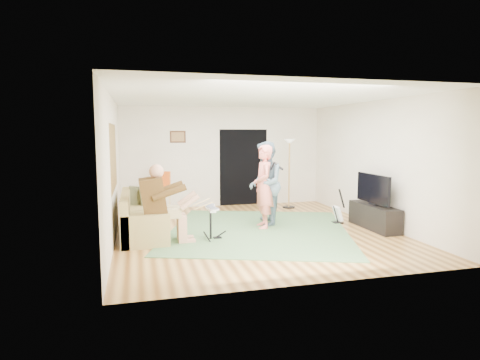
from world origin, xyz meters
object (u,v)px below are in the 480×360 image
(singer, at_px, (263,187))
(dining_chair, at_px, (160,200))
(tv_cabinet, at_px, (374,217))
(sofa, at_px, (140,221))
(drum_kit, at_px, (211,225))
(guitar_spare, at_px, (338,213))
(guitarist, at_px, (265,184))
(television, at_px, (373,189))
(torchiere_lamp, at_px, (289,161))

(singer, height_order, dining_chair, singer)
(dining_chair, xyz_separation_m, tv_cabinet, (4.31, -2.49, -0.13))
(sofa, relative_size, drum_kit, 3.19)
(sofa, distance_m, dining_chair, 1.93)
(guitar_spare, height_order, dining_chair, dining_chair)
(guitarist, relative_size, dining_chair, 1.72)
(television, bearing_deg, singer, 164.13)
(guitarist, distance_m, guitar_spare, 1.78)
(singer, relative_size, guitarist, 0.96)
(guitarist, xyz_separation_m, dining_chair, (-2.18, 1.62, -0.53))
(sofa, distance_m, drum_kit, 1.45)
(sofa, relative_size, torchiere_lamp, 1.12)
(drum_kit, xyz_separation_m, singer, (1.25, 0.64, 0.60))
(torchiere_lamp, xyz_separation_m, dining_chair, (-3.42, -0.16, -0.88))
(sofa, xyz_separation_m, torchiere_lamp, (3.91, 2.02, 0.98))
(sofa, distance_m, guitar_spare, 4.29)
(guitar_spare, relative_size, dining_chair, 0.73)
(dining_chair, distance_m, tv_cabinet, 4.98)
(drum_kit, relative_size, guitar_spare, 0.84)
(drum_kit, distance_m, singer, 1.53)
(dining_chair, bearing_deg, sofa, -85.10)
(torchiere_lamp, height_order, television, torchiere_lamp)
(sofa, height_order, dining_chair, dining_chair)
(torchiere_lamp, height_order, tv_cabinet, torchiere_lamp)
(guitar_spare, bearing_deg, singer, 179.94)
(sofa, height_order, tv_cabinet, sofa)
(singer, distance_m, torchiere_lamp, 2.47)
(dining_chair, height_order, television, television)
(sofa, distance_m, torchiere_lamp, 4.50)
(guitarist, xyz_separation_m, guitar_spare, (1.62, -0.25, -0.69))
(drum_kit, height_order, singer, singer)
(guitarist, xyz_separation_m, television, (2.08, -0.87, -0.06))
(sofa, relative_size, singer, 1.17)
(torchiere_lamp, bearing_deg, singer, -124.02)
(torchiere_lamp, bearing_deg, drum_kit, -134.41)
(singer, bearing_deg, tv_cabinet, 79.66)
(television, bearing_deg, guitarist, 157.19)
(guitarist, bearing_deg, television, 82.17)
(torchiere_lamp, relative_size, dining_chair, 1.73)
(guitarist, bearing_deg, drum_kit, -41.95)
(guitar_spare, height_order, tv_cabinet, guitar_spare)
(singer, height_order, torchiere_lamp, torchiere_lamp)
(drum_kit, bearing_deg, torchiere_lamp, 45.59)
(sofa, xyz_separation_m, dining_chair, (0.49, 1.86, 0.10))
(torchiere_lamp, distance_m, dining_chair, 3.54)
(singer, xyz_separation_m, tv_cabinet, (2.25, -0.63, -0.63))
(singer, distance_m, television, 2.29)
(sofa, height_order, guitarist, guitarist)
(dining_chair, bearing_deg, tv_cabinet, -10.54)
(drum_kit, xyz_separation_m, guitarist, (1.37, 0.89, 0.63))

